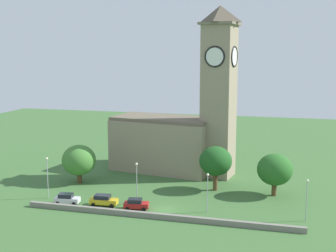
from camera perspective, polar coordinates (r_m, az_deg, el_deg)
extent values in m
plane|color=#3D6633|center=(89.30, 2.15, -7.46)|extent=(200.00, 200.00, 0.00)
cube|color=gray|center=(98.78, -0.53, -2.45)|extent=(23.57, 14.78, 11.21)
cube|color=#675C4A|center=(97.73, -0.54, 0.96)|extent=(23.42, 13.89, 0.70)
cube|color=gray|center=(92.68, 6.52, 3.02)|extent=(7.05, 7.05, 31.40)
cube|color=#736753|center=(92.30, 6.71, 12.91)|extent=(8.18, 8.18, 0.50)
pyramid|color=brown|center=(92.44, 6.73, 14.11)|extent=(7.41, 7.41, 3.37)
cylinder|color=white|center=(89.15, 6.01, 8.85)|extent=(3.89, 0.77, 3.92)
torus|color=black|center=(89.15, 6.01, 8.85)|extent=(4.27, 1.05, 4.27)
cylinder|color=white|center=(91.22, 8.52, 8.81)|extent=(0.77, 3.89, 3.92)
torus|color=black|center=(91.22, 8.52, 8.81)|extent=(1.05, 4.27, 4.27)
cube|color=gray|center=(71.36, -1.32, -11.49)|extent=(45.10, 0.70, 0.89)
cube|color=silver|center=(79.63, -12.81, -9.23)|extent=(4.47, 2.32, 0.86)
cube|color=#1E232B|center=(79.46, -12.98, -8.69)|extent=(2.58, 1.86, 0.68)
cylinder|color=black|center=(80.09, -11.60, -9.40)|extent=(0.72, 0.41, 0.69)
cylinder|color=black|center=(78.52, -12.01, -9.80)|extent=(0.72, 0.41, 0.69)
cylinder|color=black|center=(81.03, -13.57, -9.25)|extent=(0.72, 0.41, 0.69)
cylinder|color=black|center=(79.48, -14.02, -9.64)|extent=(0.72, 0.41, 0.69)
cube|color=gold|center=(77.80, -8.23, -9.53)|extent=(4.92, 2.21, 0.86)
cube|color=#1E232B|center=(77.63, -8.42, -8.98)|extent=(2.80, 1.81, 0.68)
cylinder|color=black|center=(78.29, -6.87, -9.72)|extent=(0.71, 0.38, 0.69)
cylinder|color=black|center=(76.65, -7.26, -10.15)|extent=(0.71, 0.38, 0.69)
cylinder|color=black|center=(79.25, -9.15, -9.53)|extent=(0.71, 0.38, 0.69)
cylinder|color=black|center=(77.64, -9.60, -9.95)|extent=(0.71, 0.38, 0.69)
cube|color=red|center=(75.51, -4.08, -10.08)|extent=(4.36, 2.50, 0.82)
cube|color=#1E232B|center=(75.30, -4.25, -9.54)|extent=(2.54, 1.97, 0.65)
cylinder|color=black|center=(76.30, -2.92, -10.18)|extent=(0.71, 0.44, 0.66)
cylinder|color=black|center=(74.61, -3.11, -10.65)|extent=(0.71, 0.44, 0.66)
cylinder|color=black|center=(76.72, -5.02, -10.10)|extent=(0.71, 0.44, 0.66)
cylinder|color=black|center=(75.03, -5.26, -10.56)|extent=(0.71, 0.44, 0.66)
cylinder|color=#9EA0A5|center=(82.66, -15.21, -6.61)|extent=(0.14, 0.14, 7.12)
sphere|color=#F4EFCC|center=(81.73, -15.32, -4.06)|extent=(0.44, 0.44, 0.44)
cylinder|color=#9EA0A5|center=(77.01, -4.04, -7.56)|extent=(0.14, 0.14, 6.92)
sphere|color=#F4EFCC|center=(76.02, -4.07, -4.90)|extent=(0.44, 0.44, 0.44)
cylinder|color=#9EA0A5|center=(73.36, 5.09, -8.74)|extent=(0.14, 0.14, 6.19)
sphere|color=#F4EFCC|center=(72.40, 5.13, -6.25)|extent=(0.44, 0.44, 0.44)
cylinder|color=#9EA0A5|center=(72.72, 17.36, -9.27)|extent=(0.14, 0.14, 6.29)
sphere|color=#F4EFCC|center=(71.74, 17.49, -6.72)|extent=(0.44, 0.44, 0.44)
cylinder|color=brown|center=(85.44, 6.09, -7.11)|extent=(0.87, 0.87, 3.39)
ellipsoid|color=#1E511E|center=(84.39, 6.13, -4.49)|extent=(6.19, 6.19, 5.57)
cylinder|color=brown|center=(84.29, 13.47, -7.86)|extent=(0.90, 0.90, 2.50)
ellipsoid|color=#286023|center=(83.29, 13.56, -5.46)|extent=(6.43, 6.43, 5.79)
cylinder|color=brown|center=(91.53, -11.30, -6.51)|extent=(0.94, 0.94, 2.19)
ellipsoid|color=#427A33|center=(90.62, -11.37, -4.30)|extent=(6.74, 6.74, 6.07)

